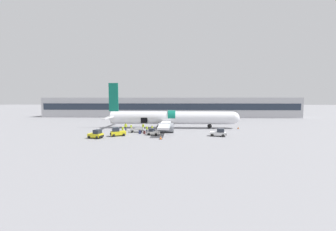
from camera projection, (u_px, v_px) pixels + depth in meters
ground_plane at (163, 131)px, 48.93m from camera, size 500.00×500.00×0.00m
terminal_strip at (169, 107)px, 89.00m from camera, size 106.75×11.17×8.18m
airplane at (170, 118)px, 53.59m from camera, size 35.19×28.93×11.71m
baggage_tug_lead at (118, 132)px, 41.73m from camera, size 3.26×2.51×1.78m
baggage_tug_mid at (153, 132)px, 42.90m from camera, size 2.70×2.19×1.40m
baggage_tug_rear at (219, 133)px, 41.51m from camera, size 3.45×2.31×1.55m
baggage_tug_spare at (96, 135)px, 39.43m from camera, size 2.99×2.42×1.66m
baggage_cart_loading at (137, 130)px, 46.72m from camera, size 3.94×2.28×1.03m
ground_crew_loader_a at (131, 127)px, 48.70m from camera, size 0.45×0.54×1.55m
ground_crew_loader_b at (147, 129)px, 45.69m from camera, size 0.48×0.56×1.63m
ground_crew_driver at (126, 127)px, 49.25m from camera, size 0.62×0.42×1.80m
ground_crew_supervisor at (143, 127)px, 49.20m from camera, size 0.59×0.51×1.70m
ground_crew_helper at (123, 130)px, 45.09m from camera, size 0.50×0.50×1.57m
ground_crew_marshal at (152, 129)px, 45.78m from camera, size 0.50×0.56×1.64m
suitcase_on_tarmac_upright at (144, 132)px, 44.40m from camera, size 0.51×0.42×0.73m
suitcase_on_tarmac_spare at (140, 132)px, 44.38m from camera, size 0.57×0.39×0.86m
safety_cone_nose at (238, 128)px, 52.02m from camera, size 0.49×0.49×0.65m
safety_cone_engine_left at (161, 138)px, 38.44m from camera, size 0.61×0.61×0.60m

